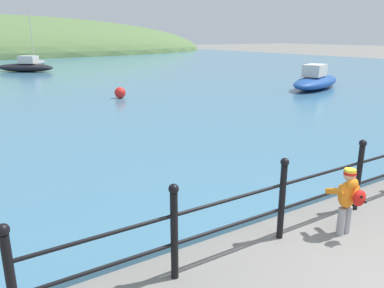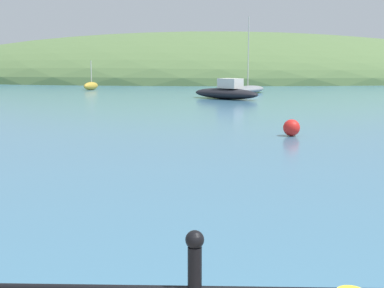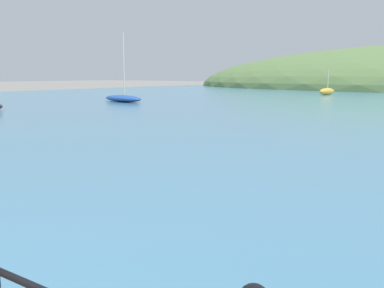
# 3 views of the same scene
# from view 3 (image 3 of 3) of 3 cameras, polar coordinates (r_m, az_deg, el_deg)

# --- Properties ---
(boat_red_dinghy) EXTENTS (1.09, 2.15, 2.27)m
(boat_red_dinghy) POSITION_cam_3_polar(r_m,az_deg,el_deg) (41.94, 16.75, 6.43)
(boat_red_dinghy) COLOR gold
(boat_red_dinghy) RESTS_ON water
(boat_green_fishing) EXTENTS (3.87, 1.90, 4.52)m
(boat_green_fishing) POSITION_cam_3_polar(r_m,az_deg,el_deg) (30.41, -8.76, 5.77)
(boat_green_fishing) COLOR #1E4793
(boat_green_fishing) RESTS_ON water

